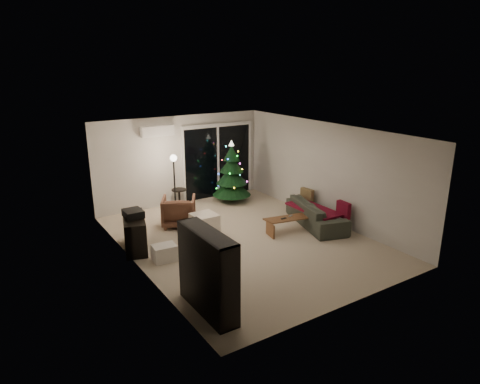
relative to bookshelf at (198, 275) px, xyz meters
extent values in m
plane|color=beige|center=(2.25, 2.13, -0.70)|extent=(6.50, 6.50, 0.00)
plane|color=white|center=(2.25, 2.13, 1.80)|extent=(6.50, 6.50, 0.00)
cube|color=silver|center=(2.25, 5.38, 0.55)|extent=(5.00, 0.02, 2.50)
cube|color=silver|center=(2.25, -1.12, 0.55)|extent=(5.00, 0.02, 2.50)
cube|color=silver|center=(-0.25, 2.13, 0.55)|extent=(0.02, 6.50, 2.50)
cube|color=silver|center=(4.75, 2.13, 0.55)|extent=(0.02, 6.50, 2.50)
cube|color=black|center=(3.45, 5.36, 0.35)|extent=(2.20, 0.02, 2.10)
cube|color=white|center=(1.55, 5.26, 1.45)|extent=(0.90, 0.22, 0.28)
cube|color=#3F3833|center=(3.45, 5.88, -0.75)|extent=(2.60, 1.00, 0.10)
cube|color=white|center=(3.45, 6.28, -0.20)|extent=(2.20, 0.06, 1.00)
cube|color=black|center=(0.00, 3.00, -0.33)|extent=(0.75, 1.25, 0.73)
cube|color=black|center=(0.00, 3.00, 0.12)|extent=(0.37, 0.44, 0.16)
imported|color=brown|center=(1.40, 3.75, -0.33)|extent=(1.09, 1.10, 0.74)
cube|color=white|center=(1.65, 2.89, -0.44)|extent=(0.56, 0.56, 0.50)
cube|color=white|center=(0.30, 2.11, -0.53)|extent=(0.50, 0.40, 0.34)
cube|color=white|center=(1.84, 2.91, -0.57)|extent=(0.43, 0.37, 0.25)
cylinder|color=black|center=(2.01, 5.04, -0.44)|extent=(0.43, 0.43, 0.52)
cylinder|color=black|center=(1.65, 4.50, 0.09)|extent=(0.25, 0.25, 1.57)
imported|color=#33382E|center=(4.30, 1.94, -0.40)|extent=(1.35, 2.18, 0.59)
cube|color=maroon|center=(4.20, 1.94, -0.26)|extent=(0.64, 1.47, 0.05)
cube|color=brown|center=(4.55, 2.59, -0.16)|extent=(0.15, 0.40, 0.39)
cube|color=maroon|center=(4.55, 1.29, -0.16)|extent=(0.14, 0.40, 0.39)
cube|color=black|center=(3.27, 1.95, -0.33)|extent=(0.14, 0.04, 0.02)
cube|color=slate|center=(3.52, 2.00, -0.33)|extent=(0.14, 0.08, 0.02)
cone|color=black|center=(3.51, 4.67, 0.20)|extent=(1.48, 1.48, 1.80)
camera|label=1|loc=(-2.73, -5.46, 3.22)|focal=32.00mm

